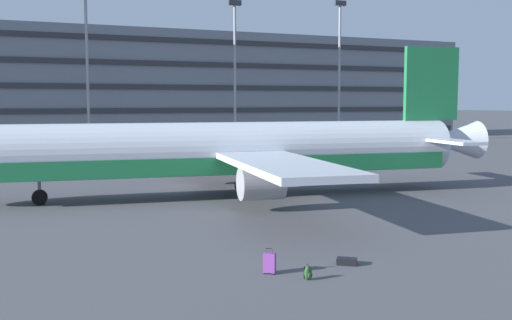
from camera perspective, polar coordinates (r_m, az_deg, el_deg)
ground_plane at (r=39.11m, az=-6.03°, el=-3.50°), size 600.00×600.00×0.00m
terminal_structure at (r=92.21m, az=-16.36°, el=6.59°), size 123.54×17.83×16.31m
airliner at (r=38.86m, az=-2.00°, el=0.84°), size 36.11×29.35×9.95m
light_mast_center_left at (r=78.21m, az=-15.72°, el=9.68°), size 1.80×0.50×20.72m
light_mast_center_right at (r=83.17m, az=-2.02°, el=9.30°), size 1.80×0.50×19.79m
light_mast_right at (r=90.55m, az=7.90°, el=9.27°), size 1.80×0.50×20.79m
suitcase_black at (r=23.28m, az=8.61°, el=-9.47°), size 0.85×0.79×0.25m
suitcase_red at (r=21.79m, az=1.30°, el=-9.69°), size 0.48×0.46×0.94m
backpack_upright at (r=21.18m, az=4.97°, el=-10.61°), size 0.36×0.33×0.56m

